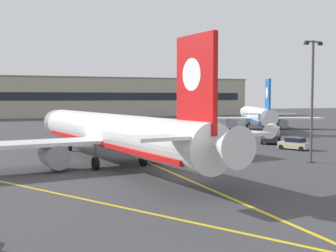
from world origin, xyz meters
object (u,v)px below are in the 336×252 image
Objects in this scene: airliner_background at (257,115)px; airliner_foreground at (113,133)px; service_truck_fuel_white at (271,133)px; service_car_nearest at (295,144)px; apron_lamp_post at (312,99)px; service_car_fourth at (220,137)px; safety_cone_by_nose_gear at (86,147)px.

airliner_foreground is at bearing -136.50° from airliner_background.
airliner_foreground is 32.13m from service_truck_fuel_white.
airliner_foreground is 9.06× the size of service_car_nearest.
service_car_nearest is (5.74, 10.56, -6.14)m from apron_lamp_post.
service_car_fourth is (-21.05, -22.77, -2.29)m from airliner_background.
service_truck_fuel_white reaches higher than service_car_fourth.
airliner_foreground is 1.16× the size of airliner_background.
apron_lamp_post is 2.89× the size of service_car_nearest.
safety_cone_by_nose_gear is (-26.27, 10.94, -0.51)m from service_car_nearest.
service_car_fourth is (21.98, 18.07, -2.60)m from airliner_foreground.
apron_lamp_post reaches higher than airliner_foreground.
airliner_foreground is 16.25m from safety_cone_by_nose_gear.
airliner_background is at bearing 30.16° from safety_cone_by_nose_gear.
safety_cone_by_nose_gear is (-28.62, 1.89, -1.23)m from service_truck_fuel_white.
airliner_foreground is at bearing -90.74° from safety_cone_by_nose_gear.
service_car_nearest and service_car_fourth have the same top height.
safety_cone_by_nose_gear is at bearing 89.26° from airliner_foreground.
airliner_background is 30.35m from service_truck_fuel_white.
service_truck_fuel_white is (8.08, 19.62, -5.42)m from apron_lamp_post.
airliner_background is 31.09m from service_car_fourth.
apron_lamp_post is 1.76× the size of service_truck_fuel_white.
airliner_foreground reaches higher than airliner_background.
safety_cone_by_nose_gear is at bearing 176.22° from service_truck_fuel_white.
airliner_background is at bearing 47.24° from service_car_fourth.
service_car_nearest is (26.48, 5.01, -2.60)m from airliner_foreground.
service_truck_fuel_white is at bearing -117.94° from airliner_background.
airliner_foreground is at bearing -140.57° from service_car_fourth.
apron_lamp_post is at bearing -115.65° from airliner_background.
service_truck_fuel_white is at bearing 75.49° from service_car_nearest.
service_truck_fuel_white is 28.71m from safety_cone_by_nose_gear.
apron_lamp_post is 30.48m from safety_cone_by_nose_gear.
service_car_fourth is 7.97m from service_truck_fuel_white.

